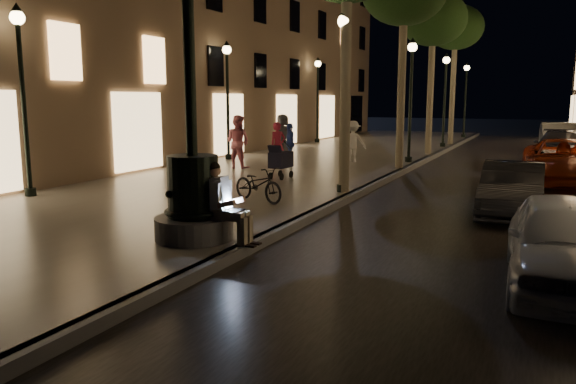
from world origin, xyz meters
The scene contains 28 objects.
ground centered at (0.00, 15.00, 0.00)m, with size 120.00×120.00×0.00m, color black.
cobble_lane centered at (3.00, 15.00, 0.01)m, with size 6.00×45.00×0.02m, color black.
promenade centered at (-4.00, 15.00, 0.10)m, with size 8.00×45.00×0.20m, color slate.
curb_strip centered at (0.00, 15.00, 0.10)m, with size 0.25×45.00×0.20m, color #59595B.
building_left centered at (-12.00, 18.00, 7.50)m, with size 8.00×36.00×15.00m, color #7F664F.
fountain_lamppost centered at (-1.00, 2.00, 1.21)m, with size 1.40×1.40×5.21m.
seated_man_laptop centered at (-0.39, 2.00, 0.94)m, with size 1.04×0.35×1.41m.
tree_third centered at (-0.30, 20.00, 6.14)m, with size 3.00×3.00×7.20m.
tree_far centered at (-0.22, 26.00, 6.43)m, with size 3.00×3.00×7.50m.
lamp_curb_a centered at (-0.30, 8.00, 3.24)m, with size 0.36×0.36×4.81m.
lamp_curb_b centered at (-0.30, 16.00, 3.24)m, with size 0.36×0.36×4.81m.
lamp_curb_c centered at (-0.30, 24.00, 3.24)m, with size 0.36×0.36×4.81m.
lamp_curb_d centered at (-0.30, 32.00, 3.24)m, with size 0.36×0.36×4.81m.
lamp_left_a centered at (-7.40, 4.00, 3.24)m, with size 0.36×0.36×4.81m.
lamp_left_b centered at (-7.40, 14.00, 3.24)m, with size 0.36×0.36×4.81m.
lamp_left_c centered at (-7.40, 24.00, 3.24)m, with size 0.36×0.36×4.81m.
stroller centered at (-2.89, 9.59, 0.79)m, with size 0.52×1.16×1.18m.
car_front centered at (4.99, 2.49, 0.66)m, with size 1.56×3.88×1.32m, color #A3A5AA.
car_second centered at (4.00, 7.46, 0.62)m, with size 1.31×3.76×1.24m, color black.
car_third centered at (5.20, 13.58, 0.70)m, with size 2.33×5.06×1.41m, color #9B3413.
car_rear centered at (5.20, 19.00, 0.71)m, with size 1.98×4.88×1.42m, color #2F2E33.
car_fifth centered at (5.17, 25.25, 0.75)m, with size 1.58×4.53×1.49m, color #ACACA6.
pedestrian_red centered at (-4.13, 11.98, 1.03)m, with size 0.60×0.40×1.65m, color #AB223F.
pedestrian_pink centered at (-5.42, 11.33, 1.15)m, with size 0.93×0.72×1.91m, color #D87286.
pedestrian_white centered at (-2.32, 15.05, 1.01)m, with size 1.05×0.60×1.63m, color silver.
pedestrian_blue centered at (-4.40, 13.59, 0.98)m, with size 0.91×0.38×1.56m, color #2A409A.
pedestrian_dark centered at (-5.63, 15.54, 1.12)m, with size 0.90×0.58×1.84m, color #36373C.
bicycle centered at (-1.67, 5.75, 0.63)m, with size 0.57×1.63×0.86m, color black.
Camera 1 is at (4.62, -6.20, 2.68)m, focal length 35.00 mm.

